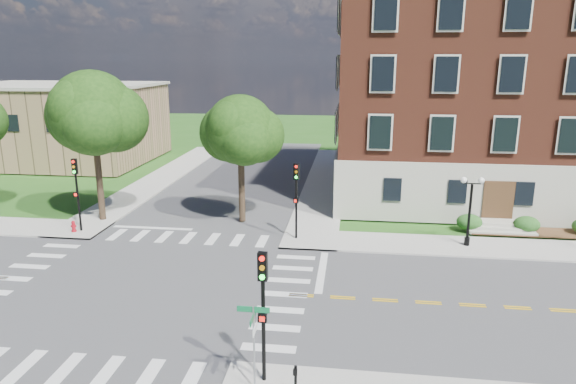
# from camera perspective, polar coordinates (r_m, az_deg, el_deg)

# --- Properties ---
(ground) EXTENTS (160.00, 160.00, 0.00)m
(ground) POSITION_cam_1_polar(r_m,az_deg,el_deg) (27.21, -15.80, -10.06)
(ground) COLOR #255718
(ground) RESTS_ON ground
(road_ew) EXTENTS (90.00, 12.00, 0.01)m
(road_ew) POSITION_cam_1_polar(r_m,az_deg,el_deg) (27.20, -15.80, -10.05)
(road_ew) COLOR #3D3D3F
(road_ew) RESTS_ON ground
(road_ns) EXTENTS (12.00, 90.00, 0.01)m
(road_ns) POSITION_cam_1_polar(r_m,az_deg,el_deg) (27.20, -15.80, -10.05)
(road_ns) COLOR #3D3D3F
(road_ns) RESTS_ON ground
(sidewalk_ne) EXTENTS (34.00, 34.00, 0.12)m
(sidewalk_ne) POSITION_cam_1_polar(r_m,az_deg,el_deg) (39.88, 14.43, -1.91)
(sidewalk_ne) COLOR #9E9B93
(sidewalk_ne) RESTS_ON ground
(sidewalk_nw) EXTENTS (34.00, 34.00, 0.12)m
(sidewalk_nw) POSITION_cam_1_polar(r_m,az_deg,el_deg) (47.14, -25.86, -0.39)
(sidewalk_nw) COLOR #9E9B93
(sidewalk_nw) RESTS_ON ground
(crosswalk_east) EXTENTS (2.20, 10.20, 0.02)m
(crosswalk_east) POSITION_cam_1_polar(r_m,az_deg,el_deg) (25.38, -0.35, -11.34)
(crosswalk_east) COLOR silver
(crosswalk_east) RESTS_ON ground
(stop_bar_east) EXTENTS (0.40, 5.50, 0.00)m
(stop_bar_east) POSITION_cam_1_polar(r_m,az_deg,el_deg) (27.95, 3.78, -8.82)
(stop_bar_east) COLOR silver
(stop_bar_east) RESTS_ON ground
(main_building) EXTENTS (30.60, 22.40, 16.50)m
(main_building) POSITION_cam_1_polar(r_m,az_deg,el_deg) (46.73, 24.84, 9.94)
(main_building) COLOR #AEAA99
(main_building) RESTS_ON ground
(secondary_building) EXTENTS (20.40, 15.40, 8.30)m
(secondary_building) POSITION_cam_1_polar(r_m,az_deg,el_deg) (62.09, -24.20, 7.08)
(secondary_building) COLOR olive
(secondary_building) RESTS_ON ground
(tree_c) EXTENTS (5.72, 5.72, 10.29)m
(tree_c) POSITION_cam_1_polar(r_m,az_deg,el_deg) (37.06, -20.85, 8.16)
(tree_c) COLOR black
(tree_c) RESTS_ON ground
(tree_d) EXTENTS (4.69, 4.69, 8.71)m
(tree_d) POSITION_cam_1_polar(r_m,az_deg,el_deg) (34.60, -5.32, 6.85)
(tree_d) COLOR black
(tree_d) RESTS_ON ground
(traffic_signal_se) EXTENTS (0.33, 0.37, 4.80)m
(traffic_signal_se) POSITION_cam_1_polar(r_m,az_deg,el_deg) (17.74, -2.79, -11.96)
(traffic_signal_se) COLOR black
(traffic_signal_se) RESTS_ON ground
(traffic_signal_ne) EXTENTS (0.38, 0.45, 4.80)m
(traffic_signal_ne) POSITION_cam_1_polar(r_m,az_deg,el_deg) (31.55, 0.93, 0.10)
(traffic_signal_ne) COLOR black
(traffic_signal_ne) RESTS_ON ground
(traffic_signal_nw) EXTENTS (0.35, 0.40, 4.80)m
(traffic_signal_nw) POSITION_cam_1_polar(r_m,az_deg,el_deg) (35.70, -22.45, 0.70)
(traffic_signal_nw) COLOR black
(traffic_signal_nw) RESTS_ON ground
(twin_lamp_west) EXTENTS (1.36, 0.36, 4.23)m
(twin_lamp_west) POSITION_cam_1_polar(r_m,az_deg,el_deg) (32.40, 19.57, -1.60)
(twin_lamp_west) COLOR black
(twin_lamp_west) RESTS_ON ground
(street_sign_pole) EXTENTS (1.10, 1.10, 3.10)m
(street_sign_pole) POSITION_cam_1_polar(r_m,az_deg,el_deg) (17.72, -3.80, -15.23)
(street_sign_pole) COLOR gray
(street_sign_pole) RESTS_ON ground
(push_button_post) EXTENTS (0.14, 0.21, 1.20)m
(push_button_post) POSITION_cam_1_polar(r_m,az_deg,el_deg) (18.08, 0.84, -20.19)
(push_button_post) COLOR black
(push_button_post) RESTS_ON ground
(fire_hydrant) EXTENTS (0.35, 0.35, 0.75)m
(fire_hydrant) POSITION_cam_1_polar(r_m,az_deg,el_deg) (36.33, -22.72, -3.57)
(fire_hydrant) COLOR maroon
(fire_hydrant) RESTS_ON ground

